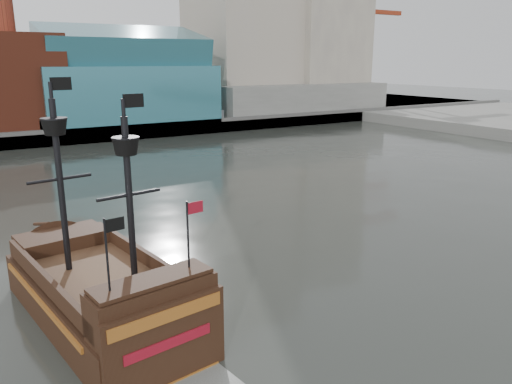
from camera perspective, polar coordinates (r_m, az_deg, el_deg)
ground at (r=29.57m, az=9.87°, el=-11.41°), size 400.00×400.00×0.00m
promenade_far at (r=113.67m, az=-22.64°, el=7.66°), size 220.00×60.00×2.00m
seawall at (r=84.85m, az=-19.29°, el=6.10°), size 220.00×1.00×2.60m
crane_a at (r=140.32m, az=12.39°, el=17.01°), size 22.50×4.00×32.25m
crane_b at (r=154.06m, az=12.33°, el=15.47°), size 19.10×4.00×26.25m
pirate_ship at (r=27.02m, az=-17.06°, el=-11.71°), size 7.46×18.01×13.08m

